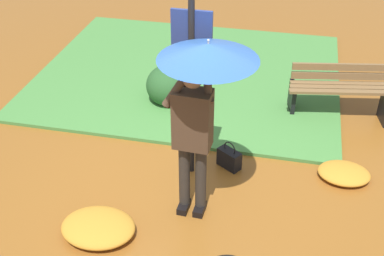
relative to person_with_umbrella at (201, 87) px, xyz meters
The scene contains 9 objects.
ground_plane 1.56m from the person_with_umbrella, 134.28° to the left, with size 18.00×18.00×0.00m, color brown.
grass_verge 3.55m from the person_with_umbrella, 104.93° to the left, with size 4.80×4.00×0.05m.
person_with_umbrella is the anchor object (origin of this frame).
info_sign_post 0.72m from the person_with_umbrella, 109.82° to the left, with size 0.44×0.07×2.30m.
handbag 1.66m from the person_with_umbrella, 76.43° to the left, with size 0.33×0.28×0.37m.
park_bench 3.03m from the person_with_umbrella, 57.49° to the left, with size 1.40×0.61×0.75m.
shrub_cluster 2.64m from the person_with_umbrella, 112.19° to the left, with size 0.74×0.67×0.60m.
leaf_pile_near_person 2.35m from the person_with_umbrella, 29.82° to the left, with size 0.62×0.50×0.14m.
leaf_pile_by_bench 1.85m from the person_with_umbrella, 147.81° to the right, with size 0.79×0.63×0.17m.
Camera 1 is at (0.97, -4.30, 3.89)m, focal length 47.54 mm.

